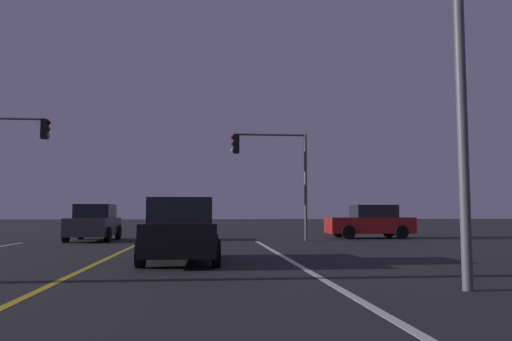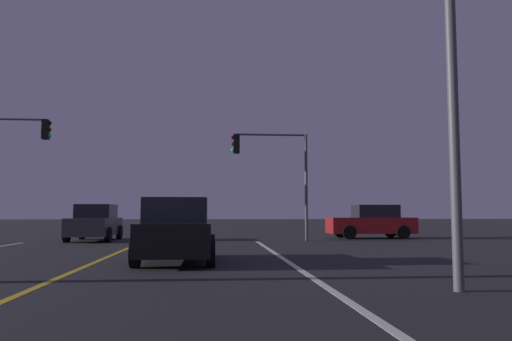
# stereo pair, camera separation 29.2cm
# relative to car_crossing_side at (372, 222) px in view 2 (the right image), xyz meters

# --- Properties ---
(lane_edge_right) EXTENTS (0.16, 30.54, 0.01)m
(lane_edge_right) POSITION_rel_car_crossing_side_xyz_m (-6.07, -17.64, -0.82)
(lane_edge_right) COLOR silver
(lane_edge_right) RESTS_ON ground
(lane_center_divider) EXTENTS (0.16, 30.54, 0.01)m
(lane_center_divider) POSITION_rel_car_crossing_side_xyz_m (-11.20, -17.64, -0.82)
(lane_center_divider) COLOR gold
(lane_center_divider) RESTS_ON ground
(car_crossing_side) EXTENTS (4.30, 2.02, 1.70)m
(car_crossing_side) POSITION_rel_car_crossing_side_xyz_m (0.00, 0.00, 0.00)
(car_crossing_side) COLOR black
(car_crossing_side) RESTS_ON ground
(car_oncoming) EXTENTS (2.02, 4.30, 1.70)m
(car_oncoming) POSITION_rel_car_crossing_side_xyz_m (-13.59, -0.97, 0.00)
(car_oncoming) COLOR black
(car_oncoming) RESTS_ON ground
(car_lead_same_lane) EXTENTS (2.02, 4.30, 1.70)m
(car_lead_same_lane) POSITION_rel_car_crossing_side_xyz_m (-9.04, -11.77, 0.00)
(car_lead_same_lane) COLOR black
(car_lead_same_lane) RESTS_ON ground
(traffic_light_near_right) EXTENTS (3.61, 0.36, 5.02)m
(traffic_light_near_right) POSITION_rel_car_crossing_side_xyz_m (-5.48, -1.87, 2.96)
(traffic_light_near_right) COLOR #4C4C51
(traffic_light_near_right) RESTS_ON ground
(traffic_light_near_left) EXTENTS (3.32, 0.36, 5.58)m
(traffic_light_near_left) POSITION_rel_car_crossing_side_xyz_m (-17.15, -1.87, 3.33)
(traffic_light_near_left) COLOR #4C4C51
(traffic_light_near_left) RESTS_ON ground
(street_lamp_right_near) EXTENTS (1.92, 0.44, 7.50)m
(street_lamp_right_near) POSITION_rel_car_crossing_side_xyz_m (-4.40, -17.21, 3.96)
(street_lamp_right_near) COLOR #4C4C51
(street_lamp_right_near) RESTS_ON ground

